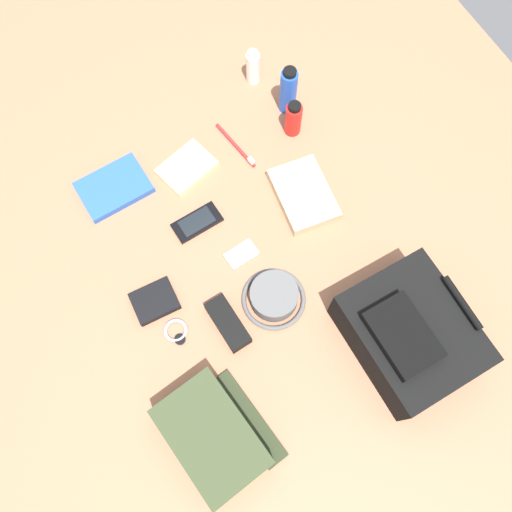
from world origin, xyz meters
TOP-DOWN VIEW (x-y plane):
  - ground_plane at (0.00, 0.00)m, footprint 2.64×2.02m
  - backpack at (0.36, 0.23)m, footprint 0.32×0.26m
  - toiletry_pouch at (0.35, -0.29)m, footprint 0.28×0.24m
  - bucket_hat at (0.11, -0.01)m, footprint 0.17×0.17m
  - toothpaste_tube at (-0.53, 0.27)m, footprint 0.04×0.04m
  - deodorant_spray at (-0.39, 0.31)m, footprint 0.05×0.05m
  - sunscreen_spray at (-0.31, 0.28)m, footprint 0.05×0.05m
  - paperback_novel at (-0.38, -0.25)m, footprint 0.15×0.20m
  - cell_phone at (-0.17, -0.09)m, footprint 0.08×0.14m
  - media_player at (-0.03, -0.03)m, footprint 0.06×0.09m
  - wristwatch at (0.08, -0.27)m, footprint 0.07×0.06m
  - toothbrush at (-0.33, 0.11)m, footprint 0.18×0.04m
  - wallet at (-0.02, -0.28)m, footprint 0.09×0.11m
  - notepad at (-0.34, -0.04)m, footprint 0.15×0.18m
  - folded_towel at (-0.11, 0.20)m, footprint 0.21×0.16m
  - sunglasses_case at (0.12, -0.14)m, footprint 0.14×0.07m

SIDE VIEW (x-z plane):
  - ground_plane at x=0.00m, z-range -0.02..0.00m
  - media_player at x=-0.03m, z-range 0.00..0.01m
  - wristwatch at x=0.08m, z-range 0.00..0.01m
  - cell_phone at x=-0.17m, z-range 0.00..0.01m
  - toothbrush at x=-0.33m, z-range 0.00..0.02m
  - notepad at x=-0.34m, z-range 0.00..0.02m
  - paperback_novel at x=-0.38m, z-range 0.00..0.02m
  - wallet at x=-0.02m, z-range 0.00..0.02m
  - folded_towel at x=-0.11m, z-range 0.00..0.04m
  - sunglasses_case at x=0.12m, z-range 0.00..0.04m
  - bucket_hat at x=0.11m, z-range 0.00..0.05m
  - toiletry_pouch at x=0.35m, z-range 0.00..0.09m
  - toothpaste_tube at x=-0.53m, z-range 0.00..0.11m
  - sunscreen_spray at x=-0.31m, z-range 0.00..0.11m
  - backpack at x=0.36m, z-range -0.01..0.15m
  - deodorant_spray at x=-0.39m, z-range 0.00..0.16m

